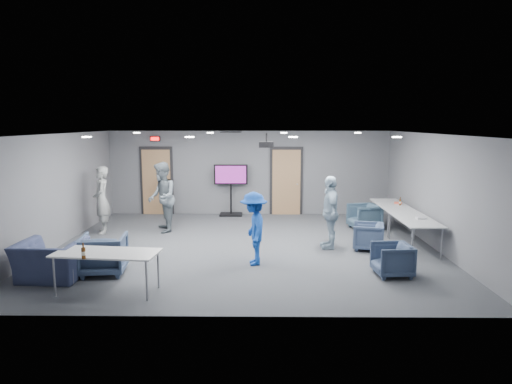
{
  "coord_description": "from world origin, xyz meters",
  "views": [
    {
      "loc": [
        0.39,
        -10.65,
        2.96
      ],
      "look_at": [
        0.26,
        0.89,
        1.2
      ],
      "focal_mm": 32.0,
      "sensor_mm": 36.0,
      "label": 1
    }
  ],
  "objects_px": {
    "chair_front_b": "(50,261)",
    "bottle_front": "(84,253)",
    "chair_right_c": "(392,260)",
    "table_front_left": "(107,255)",
    "person_b": "(162,197)",
    "chair_front_a": "(103,254)",
    "chair_right_a": "(364,217)",
    "table_right_a": "(392,206)",
    "person_c": "(330,212)",
    "tv_stand": "(231,187)",
    "person_d": "(254,229)",
    "projector": "(266,144)",
    "bottle_right": "(400,202)",
    "table_right_b": "(414,220)",
    "person_a": "(102,200)",
    "chair_right_b": "(368,236)"
  },
  "relations": [
    {
      "from": "table_right_a",
      "to": "tv_stand",
      "type": "height_order",
      "value": "tv_stand"
    },
    {
      "from": "table_right_a",
      "to": "table_right_b",
      "type": "distance_m",
      "value": 1.9
    },
    {
      "from": "table_right_a",
      "to": "table_right_b",
      "type": "height_order",
      "value": "same"
    },
    {
      "from": "chair_right_a",
      "to": "bottle_right",
      "type": "height_order",
      "value": "bottle_right"
    },
    {
      "from": "chair_right_a",
      "to": "chair_front_a",
      "type": "bearing_deg",
      "value": -70.62
    },
    {
      "from": "table_right_b",
      "to": "bottle_right",
      "type": "height_order",
      "value": "bottle_right"
    },
    {
      "from": "table_right_b",
      "to": "tv_stand",
      "type": "xyz_separation_m",
      "value": [
        -4.58,
        3.86,
        0.24
      ]
    },
    {
      "from": "person_a",
      "to": "bottle_front",
      "type": "height_order",
      "value": "person_a"
    },
    {
      "from": "projector",
      "to": "chair_right_c",
      "type": "bearing_deg",
      "value": -48.36
    },
    {
      "from": "tv_stand",
      "to": "table_right_b",
      "type": "bearing_deg",
      "value": -40.13
    },
    {
      "from": "chair_right_a",
      "to": "chair_front_a",
      "type": "distance_m",
      "value": 7.14
    },
    {
      "from": "table_right_a",
      "to": "bottle_right",
      "type": "distance_m",
      "value": 0.28
    },
    {
      "from": "table_front_left",
      "to": "tv_stand",
      "type": "distance_m",
      "value": 6.97
    },
    {
      "from": "chair_front_a",
      "to": "bottle_right",
      "type": "bearing_deg",
      "value": -159.3
    },
    {
      "from": "chair_right_c",
      "to": "chair_front_a",
      "type": "height_order",
      "value": "chair_front_a"
    },
    {
      "from": "chair_right_b",
      "to": "bottle_front",
      "type": "bearing_deg",
      "value": -46.55
    },
    {
      "from": "table_front_left",
      "to": "bottle_right",
      "type": "height_order",
      "value": "bottle_right"
    },
    {
      "from": "person_d",
      "to": "projector",
      "type": "distance_m",
      "value": 2.99
    },
    {
      "from": "table_right_b",
      "to": "person_c",
      "type": "bearing_deg",
      "value": 88.51
    },
    {
      "from": "person_d",
      "to": "bottle_right",
      "type": "distance_m",
      "value": 4.93
    },
    {
      "from": "person_a",
      "to": "person_b",
      "type": "height_order",
      "value": "person_b"
    },
    {
      "from": "chair_right_a",
      "to": "bottle_front",
      "type": "bearing_deg",
      "value": -61.34
    },
    {
      "from": "chair_front_b",
      "to": "bottle_front",
      "type": "bearing_deg",
      "value": 139.37
    },
    {
      "from": "person_b",
      "to": "chair_front_a",
      "type": "relative_size",
      "value": 2.2
    },
    {
      "from": "person_d",
      "to": "chair_front_b",
      "type": "bearing_deg",
      "value": -82.07
    },
    {
      "from": "person_c",
      "to": "chair_right_b",
      "type": "distance_m",
      "value": 1.05
    },
    {
      "from": "person_d",
      "to": "chair_front_b",
      "type": "relative_size",
      "value": 1.34
    },
    {
      "from": "person_d",
      "to": "bottle_right",
      "type": "relative_size",
      "value": 6.77
    },
    {
      "from": "person_d",
      "to": "chair_right_a",
      "type": "height_order",
      "value": "person_d"
    },
    {
      "from": "person_b",
      "to": "bottle_front",
      "type": "height_order",
      "value": "person_b"
    },
    {
      "from": "person_c",
      "to": "tv_stand",
      "type": "xyz_separation_m",
      "value": [
        -2.6,
        3.81,
        0.07
      ]
    },
    {
      "from": "person_b",
      "to": "tv_stand",
      "type": "bearing_deg",
      "value": 126.85
    },
    {
      "from": "person_b",
      "to": "chair_front_a",
      "type": "xyz_separation_m",
      "value": [
        -0.41,
        -3.51,
        -0.56
      ]
    },
    {
      "from": "person_b",
      "to": "chair_front_a",
      "type": "distance_m",
      "value": 3.58
    },
    {
      "from": "person_d",
      "to": "table_right_b",
      "type": "distance_m",
      "value": 3.97
    },
    {
      "from": "chair_front_a",
      "to": "chair_right_a",
      "type": "bearing_deg",
      "value": -154.02
    },
    {
      "from": "chair_right_a",
      "to": "table_front_left",
      "type": "distance_m",
      "value": 7.42
    },
    {
      "from": "person_d",
      "to": "projector",
      "type": "relative_size",
      "value": 3.94
    },
    {
      "from": "chair_right_c",
      "to": "table_front_left",
      "type": "xyz_separation_m",
      "value": [
        -5.25,
        -0.95,
        0.37
      ]
    },
    {
      "from": "person_d",
      "to": "projector",
      "type": "bearing_deg",
      "value": 166.5
    },
    {
      "from": "table_right_a",
      "to": "bottle_right",
      "type": "relative_size",
      "value": 8.23
    },
    {
      "from": "table_right_a",
      "to": "bottle_right",
      "type": "bearing_deg",
      "value": -135.5
    },
    {
      "from": "chair_front_a",
      "to": "table_front_left",
      "type": "distance_m",
      "value": 1.12
    },
    {
      "from": "chair_front_a",
      "to": "bottle_front",
      "type": "bearing_deg",
      "value": 90.12
    },
    {
      "from": "person_b",
      "to": "chair_front_a",
      "type": "bearing_deg",
      "value": -22.25
    },
    {
      "from": "table_right_b",
      "to": "bottle_front",
      "type": "distance_m",
      "value": 7.33
    },
    {
      "from": "chair_right_b",
      "to": "projector",
      "type": "relative_size",
      "value": 1.78
    },
    {
      "from": "table_front_left",
      "to": "person_a",
      "type": "bearing_deg",
      "value": 116.19
    },
    {
      "from": "chair_front_b",
      "to": "table_right_a",
      "type": "relative_size",
      "value": 0.62
    },
    {
      "from": "chair_front_b",
      "to": "table_right_b",
      "type": "bearing_deg",
      "value": -159.83
    }
  ]
}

